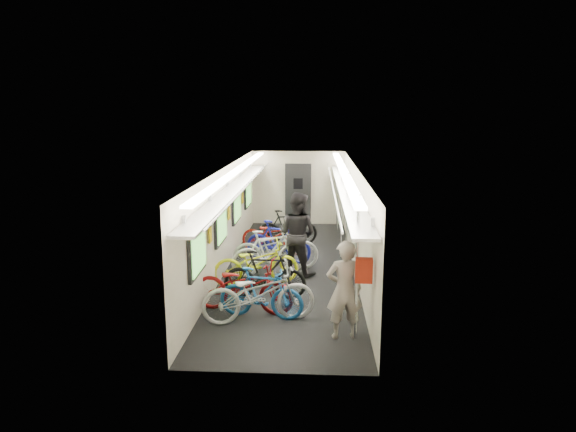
# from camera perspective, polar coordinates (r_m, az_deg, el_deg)

# --- Properties ---
(train_car_shell) EXTENTS (10.00, 10.00, 10.00)m
(train_car_shell) POSITION_cam_1_polar(r_m,az_deg,el_deg) (12.56, -1.21, 2.41)
(train_car_shell) COLOR black
(train_car_shell) RESTS_ON ground
(bicycle_0) EXTENTS (2.10, 1.18, 1.05)m
(bicycle_0) POSITION_cam_1_polar(r_m,az_deg,el_deg) (9.07, -3.29, -8.60)
(bicycle_0) COLOR #A5A5A9
(bicycle_0) RESTS_ON ground
(bicycle_1) EXTENTS (1.61, 0.70, 0.93)m
(bicycle_1) POSITION_cam_1_polar(r_m,az_deg,el_deg) (9.25, -3.01, -8.56)
(bicycle_1) COLOR #19559A
(bicycle_1) RESTS_ON ground
(bicycle_2) EXTENTS (1.99, 1.01, 1.00)m
(bicycle_2) POSITION_cam_1_polar(r_m,az_deg,el_deg) (9.54, -5.01, -7.75)
(bicycle_2) COLOR maroon
(bicycle_2) RESTS_ON ground
(bicycle_3) EXTENTS (1.65, 0.51, 0.99)m
(bicycle_3) POSITION_cam_1_polar(r_m,az_deg,el_deg) (10.15, -2.60, -6.56)
(bicycle_3) COLOR black
(bicycle_3) RESTS_ON ground
(bicycle_4) EXTENTS (1.94, 1.11, 0.96)m
(bicycle_4) POSITION_cam_1_polar(r_m,az_deg,el_deg) (10.98, -3.56, -5.23)
(bicycle_4) COLOR #D5E115
(bicycle_4) RESTS_ON ground
(bicycle_5) EXTENTS (1.81, 1.13, 1.05)m
(bicycle_5) POSITION_cam_1_polar(r_m,az_deg,el_deg) (11.61, -2.11, -4.06)
(bicycle_5) COLOR silver
(bicycle_5) RESTS_ON ground
(bicycle_6) EXTENTS (2.12, 1.09, 1.06)m
(bicycle_6) POSITION_cam_1_polar(r_m,az_deg,el_deg) (11.95, -1.39, -3.58)
(bicycle_6) COLOR #A6A7AB
(bicycle_6) RESTS_ON ground
(bicycle_7) EXTENTS (1.78, 1.03, 1.03)m
(bicycle_7) POSITION_cam_1_polar(r_m,az_deg,el_deg) (12.59, -1.11, -2.86)
(bicycle_7) COLOR #191E97
(bicycle_7) RESTS_ON ground
(bicycle_8) EXTENTS (1.88, 1.10, 0.93)m
(bicycle_8) POSITION_cam_1_polar(r_m,az_deg,el_deg) (13.41, -1.65, -2.20)
(bicycle_8) COLOR maroon
(bicycle_8) RESTS_ON ground
(bicycle_9) EXTENTS (1.72, 0.73, 1.00)m
(bicycle_9) POSITION_cam_1_polar(r_m,az_deg,el_deg) (14.19, -0.06, -1.30)
(bicycle_9) COLOR black
(bicycle_9) RESTS_ON ground
(passenger_near) EXTENTS (0.65, 0.48, 1.64)m
(passenger_near) POSITION_cam_1_polar(r_m,az_deg,el_deg) (8.40, 6.29, -8.16)
(passenger_near) COLOR gray
(passenger_near) RESTS_ON ground
(passenger_mid) EXTENTS (1.14, 1.05, 1.89)m
(passenger_mid) POSITION_cam_1_polar(r_m,az_deg,el_deg) (11.55, 1.03, -1.99)
(passenger_mid) COLOR black
(passenger_mid) RESTS_ON ground
(backpack) EXTENTS (0.27, 0.15, 0.38)m
(backpack) POSITION_cam_1_polar(r_m,az_deg,el_deg) (7.89, 8.43, -6.00)
(backpack) COLOR #9E1F0F
(backpack) RESTS_ON passenger_near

